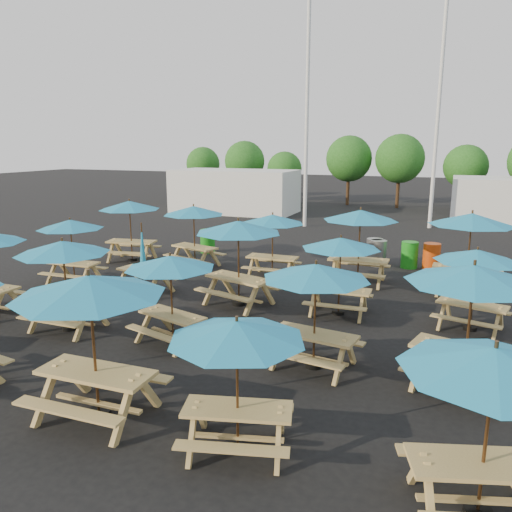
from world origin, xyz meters
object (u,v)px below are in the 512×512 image
at_px(picnic_unit_7, 194,213).
at_px(picnic_unit_10, 238,231).
at_px(picnic_unit_6, 143,264).
at_px(picnic_unit_13, 316,277).
at_px(picnic_unit_11, 273,222).
at_px(waste_bin_3, 409,255).
at_px(picnic_unit_17, 473,281).
at_px(picnic_unit_19, 471,223).
at_px(waste_bin_0, 208,241).
at_px(picnic_unit_8, 90,293).
at_px(picnic_unit_14, 341,247).
at_px(picnic_unit_18, 477,259).
at_px(picnic_unit_3, 129,208).
at_px(picnic_unit_5, 63,252).
at_px(picnic_unit_16, 494,369).
at_px(picnic_unit_15, 360,219).
at_px(waste_bin_2, 378,253).
at_px(waste_bin_4, 431,257).
at_px(picnic_unit_9, 170,266).
at_px(waste_bin_1, 374,251).
at_px(picnic_unit_2, 70,227).
at_px(picnic_unit_12, 237,337).

height_order(picnic_unit_7, picnic_unit_10, picnic_unit_10).
xyz_separation_m(picnic_unit_6, picnic_unit_13, (6.23, -3.19, 1.03)).
bearing_deg(picnic_unit_11, picnic_unit_13, -64.39).
bearing_deg(waste_bin_3, picnic_unit_6, -139.32).
height_order(picnic_unit_17, picnic_unit_19, picnic_unit_19).
distance_m(picnic_unit_17, waste_bin_0, 13.57).
bearing_deg(waste_bin_3, picnic_unit_8, -107.45).
height_order(picnic_unit_14, picnic_unit_18, picnic_unit_14).
relative_size(picnic_unit_10, picnic_unit_17, 1.01).
height_order(picnic_unit_3, picnic_unit_14, picnic_unit_3).
xyz_separation_m(picnic_unit_6, picnic_unit_7, (-0.17, 3.60, 1.10)).
height_order(picnic_unit_6, waste_bin_0, picnic_unit_6).
height_order(picnic_unit_5, waste_bin_0, picnic_unit_5).
xyz_separation_m(picnic_unit_13, picnic_unit_16, (2.99, -3.35, 0.04)).
height_order(picnic_unit_15, waste_bin_2, picnic_unit_15).
bearing_deg(picnic_unit_7, picnic_unit_3, -161.37).
relative_size(picnic_unit_5, waste_bin_4, 2.31).
bearing_deg(picnic_unit_9, waste_bin_0, 128.32).
bearing_deg(picnic_unit_9, picnic_unit_17, 15.86).
bearing_deg(waste_bin_1, picnic_unit_5, -121.49).
bearing_deg(waste_bin_0, picnic_unit_18, -29.38).
height_order(picnic_unit_14, waste_bin_0, picnic_unit_14).
bearing_deg(waste_bin_0, waste_bin_2, 1.61).
distance_m(picnic_unit_2, picnic_unit_3, 3.42).
xyz_separation_m(picnic_unit_5, waste_bin_3, (7.29, 9.63, -1.49)).
relative_size(picnic_unit_5, picnic_unit_16, 0.82).
bearing_deg(waste_bin_0, picnic_unit_17, -42.62).
bearing_deg(picnic_unit_14, picnic_unit_11, 133.80).
xyz_separation_m(picnic_unit_2, waste_bin_1, (8.80, 6.35, -1.37)).
height_order(picnic_unit_8, picnic_unit_15, picnic_unit_8).
height_order(picnic_unit_5, waste_bin_4, picnic_unit_5).
height_order(picnic_unit_7, picnic_unit_18, picnic_unit_7).
height_order(waste_bin_1, waste_bin_2, same).
bearing_deg(picnic_unit_5, picnic_unit_17, 1.34).
xyz_separation_m(picnic_unit_9, waste_bin_1, (3.16, 9.57, -1.33)).
bearing_deg(waste_bin_4, picnic_unit_8, -110.59).
bearing_deg(picnic_unit_19, waste_bin_3, 125.42).
height_order(picnic_unit_2, picnic_unit_19, picnic_unit_19).
xyz_separation_m(picnic_unit_10, waste_bin_3, (4.14, 6.32, -1.65)).
bearing_deg(picnic_unit_12, picnic_unit_19, 56.48).
relative_size(picnic_unit_10, picnic_unit_18, 1.22).
bearing_deg(waste_bin_4, picnic_unit_9, -119.10).
xyz_separation_m(picnic_unit_8, picnic_unit_9, (-0.48, 3.25, -0.36)).
bearing_deg(picnic_unit_15, picnic_unit_8, -105.14).
xyz_separation_m(picnic_unit_6, picnic_unit_10, (3.18, -0.02, 1.24)).
distance_m(picnic_unit_6, picnic_unit_11, 4.52).
xyz_separation_m(picnic_unit_2, picnic_unit_12, (8.68, -6.47, -0.05)).
distance_m(picnic_unit_14, picnic_unit_17, 4.59).
height_order(picnic_unit_5, picnic_unit_8, picnic_unit_8).
relative_size(picnic_unit_3, picnic_unit_15, 1.11).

